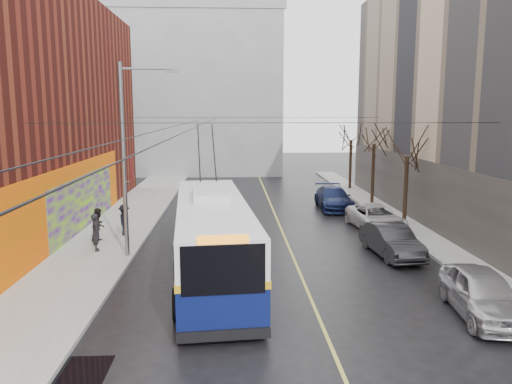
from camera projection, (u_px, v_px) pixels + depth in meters
ground at (282, 359)px, 13.90m from camera, size 140.00×140.00×0.00m
sidewalk_left at (102, 246)px, 25.34m from camera, size 4.00×60.00×0.15m
sidewalk_right at (430, 242)px, 26.16m from camera, size 2.00×60.00×0.15m
lane_line at (284, 235)px, 27.78m from camera, size 0.12×50.00×0.01m
building_far at (190, 92)px, 56.53m from camera, size 20.50×12.10×18.00m
streetlight_pole at (127, 155)px, 22.69m from camera, size 2.65×0.60×9.00m
catenary_wires at (210, 122)px, 27.34m from camera, size 18.00×60.00×0.22m
tree_near at (408, 143)px, 29.32m from camera, size 3.20×3.20×6.40m
tree_mid at (374, 133)px, 36.18m from camera, size 3.20×3.20×6.68m
tree_far at (351, 131)px, 43.09m from camera, size 3.20×3.20×6.57m
pigeons_flying at (225, 103)px, 22.58m from camera, size 2.42×3.28×1.29m
trolleybus at (212, 236)px, 20.62m from camera, size 3.92×13.22×6.19m
parked_car_a at (482, 293)px, 16.71m from camera, size 2.37×4.87×1.60m
parked_car_b at (391, 241)px, 23.70m from camera, size 2.04×4.70×1.50m
parked_car_c at (376, 218)px, 29.02m from camera, size 2.77×5.29×1.42m
parked_car_d at (334, 198)px, 35.20m from camera, size 2.24×5.35×1.55m
following_car at (203, 210)px, 30.77m from camera, size 2.53×4.84×1.57m
pedestrian_a at (96, 232)px, 24.05m from camera, size 0.63×0.77×1.82m
pedestrian_b at (99, 225)px, 25.81m from camera, size 0.74×0.91×1.75m
pedestrian_c at (124, 220)px, 27.08m from camera, size 0.95×1.25×1.70m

